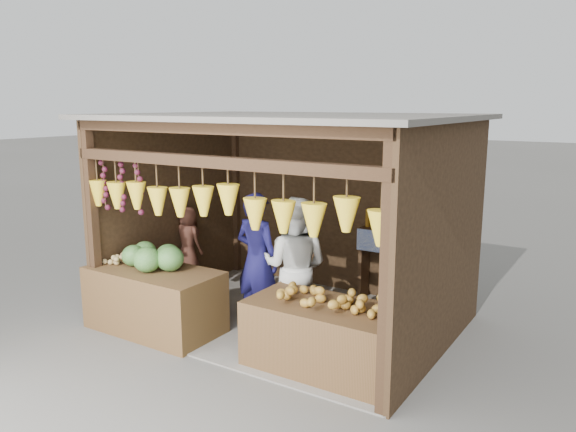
# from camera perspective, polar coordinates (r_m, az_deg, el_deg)

# --- Properties ---
(ground) EXTENTS (80.00, 80.00, 0.00)m
(ground) POSITION_cam_1_polar(r_m,az_deg,el_deg) (7.46, 0.00, -10.56)
(ground) COLOR #514F49
(ground) RESTS_ON ground
(stall_structure) EXTENTS (4.30, 3.30, 2.66)m
(stall_structure) POSITION_cam_1_polar(r_m,az_deg,el_deg) (7.00, -0.41, 2.15)
(stall_structure) COLOR slate
(stall_structure) RESTS_ON ground
(back_shelf) EXTENTS (1.25, 0.32, 1.32)m
(back_shelf) POSITION_cam_1_polar(r_m,az_deg,el_deg) (7.84, 11.61, -3.00)
(back_shelf) COLOR #382314
(back_shelf) RESTS_ON ground
(counter_left) EXTENTS (1.69, 0.85, 0.79)m
(counter_left) POSITION_cam_1_polar(r_m,az_deg,el_deg) (7.23, -13.41, -8.29)
(counter_left) COLOR #4F371A
(counter_left) RESTS_ON ground
(counter_right) EXTENTS (1.68, 0.85, 0.73)m
(counter_right) POSITION_cam_1_polar(r_m,az_deg,el_deg) (6.06, 3.85, -12.23)
(counter_right) COLOR #463017
(counter_right) RESTS_ON ground
(stool) EXTENTS (0.34, 0.34, 0.32)m
(stool) POSITION_cam_1_polar(r_m,az_deg,el_deg) (8.55, -9.97, -6.73)
(stool) COLOR black
(stool) RESTS_ON ground
(man_standing) EXTENTS (0.66, 0.46, 1.72)m
(man_standing) POSITION_cam_1_polar(r_m,az_deg,el_deg) (7.06, -3.16, -4.48)
(man_standing) COLOR #151246
(man_standing) RESTS_ON ground
(woman_standing) EXTENTS (0.96, 0.82, 1.71)m
(woman_standing) POSITION_cam_1_polar(r_m,az_deg,el_deg) (6.80, 0.74, -5.14)
(woman_standing) COLOR silver
(woman_standing) RESTS_ON ground
(vendor_seated) EXTENTS (0.53, 0.39, 1.00)m
(vendor_seated) POSITION_cam_1_polar(r_m,az_deg,el_deg) (8.37, -10.12, -2.45)
(vendor_seated) COLOR #562E22
(vendor_seated) RESTS_ON stool
(melon_pile) EXTENTS (1.00, 0.50, 0.32)m
(melon_pile) POSITION_cam_1_polar(r_m,az_deg,el_deg) (7.13, -13.41, -3.91)
(melon_pile) COLOR #124615
(melon_pile) RESTS_ON counter_left
(tanfruit_pile) EXTENTS (0.34, 0.40, 0.13)m
(tanfruit_pile) POSITION_cam_1_polar(r_m,az_deg,el_deg) (7.49, -16.88, -4.12)
(tanfruit_pile) COLOR olive
(tanfruit_pile) RESTS_ON counter_left
(mango_pile) EXTENTS (1.40, 0.64, 0.22)m
(mango_pile) POSITION_cam_1_polar(r_m,az_deg,el_deg) (5.87, 3.79, -8.07)
(mango_pile) COLOR #AD4317
(mango_pile) RESTS_ON counter_right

